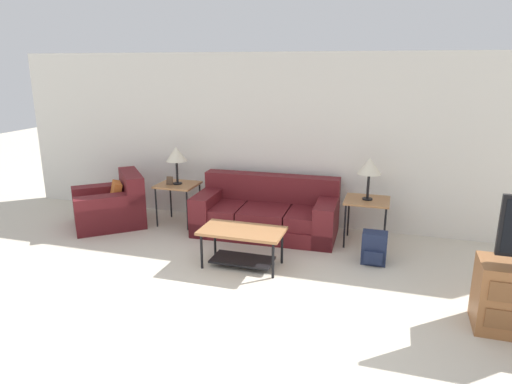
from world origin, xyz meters
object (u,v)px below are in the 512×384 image
at_px(armchair, 112,207).
at_px(side_table_left, 178,188).
at_px(table_lamp_left, 176,155).
at_px(couch, 267,214).
at_px(backpack, 374,248).
at_px(table_lamp_right, 369,167).
at_px(coffee_table, 242,239).
at_px(side_table_right, 367,204).

relative_size(armchair, side_table_left, 2.13).
bearing_deg(table_lamp_left, couch, 0.44).
bearing_deg(backpack, couch, 157.77).
bearing_deg(couch, table_lamp_right, -0.44).
relative_size(table_lamp_left, backpack, 1.42).
bearing_deg(armchair, couch, 8.13).
bearing_deg(armchair, coffee_table, -19.46).
xyz_separation_m(side_table_right, table_lamp_right, (0.00, -0.00, 0.52)).
xyz_separation_m(couch, side_table_left, (-1.43, -0.01, 0.29)).
xyz_separation_m(coffee_table, side_table_right, (1.40, 1.20, 0.23)).
height_order(side_table_right, table_lamp_right, table_lamp_right).
bearing_deg(couch, armchair, -171.87).
xyz_separation_m(coffee_table, table_lamp_right, (1.40, 1.20, 0.75)).
bearing_deg(backpack, side_table_right, 103.78).
distance_m(table_lamp_left, table_lamp_right, 2.86).
relative_size(table_lamp_right, backpack, 1.42).
height_order(coffee_table, table_lamp_left, table_lamp_left).
height_order(couch, side_table_left, couch).
height_order(table_lamp_left, table_lamp_right, same).
relative_size(couch, table_lamp_right, 3.59).
height_order(side_table_left, table_lamp_right, table_lamp_right).
distance_m(side_table_left, backpack, 3.10).
xyz_separation_m(coffee_table, table_lamp_left, (-1.46, 1.20, 0.75)).
relative_size(armchair, coffee_table, 1.34).
distance_m(coffee_table, backpack, 1.66).
distance_m(table_lamp_right, backpack, 1.12).
bearing_deg(coffee_table, side_table_right, 40.56).
distance_m(armchair, table_lamp_left, 1.32).
relative_size(side_table_right, table_lamp_left, 1.11).
bearing_deg(coffee_table, armchair, 160.54).
height_order(couch, backpack, couch).
relative_size(couch, coffee_table, 2.04).
bearing_deg(side_table_left, armchair, -161.31).
bearing_deg(side_table_left, table_lamp_left, -90.00).
bearing_deg(armchair, backpack, -4.34).
relative_size(coffee_table, side_table_right, 1.59).
xyz_separation_m(armchair, table_lamp_left, (0.99, 0.33, 0.82)).
relative_size(side_table_left, backpack, 1.57).
xyz_separation_m(coffee_table, backpack, (1.56, 0.56, -0.15)).
relative_size(coffee_table, table_lamp_left, 1.76).
distance_m(couch, side_table_right, 1.46).
relative_size(couch, side_table_left, 3.24).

